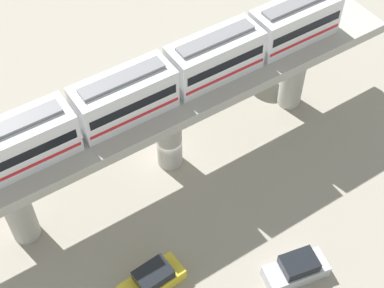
{
  "coord_description": "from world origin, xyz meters",
  "views": [
    {
      "loc": [
        23.77,
        -13.51,
        34.4
      ],
      "look_at": [
        2.5,
        0.37,
        4.28
      ],
      "focal_mm": 53.69,
      "sensor_mm": 36.0,
      "label": 1
    }
  ],
  "objects_px": {
    "parked_car_silver": "(296,269)",
    "tree_near_viaduct": "(245,45)",
    "train": "(171,76)",
    "parked_car_yellow": "(152,280)"
  },
  "relations": [
    {
      "from": "parked_car_silver",
      "to": "tree_near_viaduct",
      "type": "bearing_deg",
      "value": 166.15
    },
    {
      "from": "parked_car_silver",
      "to": "tree_near_viaduct",
      "type": "distance_m",
      "value": 19.51
    },
    {
      "from": "train",
      "to": "parked_car_yellow",
      "type": "height_order",
      "value": "train"
    },
    {
      "from": "train",
      "to": "parked_car_yellow",
      "type": "distance_m",
      "value": 13.21
    },
    {
      "from": "parked_car_yellow",
      "to": "parked_car_silver",
      "type": "relative_size",
      "value": 0.96
    },
    {
      "from": "train",
      "to": "parked_car_silver",
      "type": "height_order",
      "value": "train"
    },
    {
      "from": "train",
      "to": "tree_near_viaduct",
      "type": "bearing_deg",
      "value": 115.34
    },
    {
      "from": "parked_car_yellow",
      "to": "tree_near_viaduct",
      "type": "bearing_deg",
      "value": 123.94
    },
    {
      "from": "parked_car_silver",
      "to": "train",
      "type": "bearing_deg",
      "value": -160.88
    },
    {
      "from": "train",
      "to": "parked_car_silver",
      "type": "relative_size",
      "value": 6.12
    }
  ]
}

